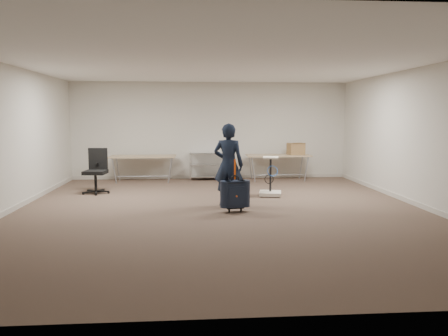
{
  "coord_description": "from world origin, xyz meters",
  "views": [
    {
      "loc": [
        -0.56,
        -8.25,
        1.82
      ],
      "look_at": [
        0.08,
        0.3,
        0.8
      ],
      "focal_mm": 35.0,
      "sensor_mm": 36.0,
      "label": 1
    }
  ],
  "objects": [
    {
      "name": "wire_shelf",
      "position": [
        0.0,
        4.2,
        0.44
      ],
      "size": [
        1.22,
        0.47,
        0.8
      ],
      "color": "silver",
      "rests_on": "ground"
    },
    {
      "name": "person",
      "position": [
        0.19,
        0.53,
        0.84
      ],
      "size": [
        0.71,
        0.57,
        1.68
      ],
      "primitive_type": "imported",
      "rotation": [
        0.0,
        0.0,
        2.83
      ],
      "color": "black",
      "rests_on": "ground"
    },
    {
      "name": "room_shell",
      "position": [
        0.0,
        1.38,
        0.05
      ],
      "size": [
        8.0,
        9.0,
        9.0
      ],
      "color": "beige",
      "rests_on": "ground"
    },
    {
      "name": "ground",
      "position": [
        0.0,
        0.0,
        0.0
      ],
      "size": [
        9.0,
        9.0,
        0.0
      ],
      "primitive_type": "plane",
      "color": "#4F3A30",
      "rests_on": "ground"
    },
    {
      "name": "office_chair",
      "position": [
        -2.82,
        2.21,
        0.32
      ],
      "size": [
        0.64,
        0.64,
        1.06
      ],
      "color": "black",
      "rests_on": "ground"
    },
    {
      "name": "cardboard_box",
      "position": [
        2.42,
        3.98,
        0.9
      ],
      "size": [
        0.5,
        0.41,
        0.33
      ],
      "primitive_type": "cube",
      "rotation": [
        0.0,
        0.0,
        0.2
      ],
      "color": "olive",
      "rests_on": "folding_table_right"
    },
    {
      "name": "folding_table_left",
      "position": [
        -1.9,
        3.95,
        0.68
      ],
      "size": [
        1.8,
        0.75,
        0.73
      ],
      "color": "tan",
      "rests_on": "ground"
    },
    {
      "name": "folding_table_right",
      "position": [
        1.9,
        3.95,
        0.68
      ],
      "size": [
        1.8,
        0.75,
        0.73
      ],
      "color": "tan",
      "rests_on": "ground"
    },
    {
      "name": "equipment_cart",
      "position": [
        1.24,
        1.53,
        0.24
      ],
      "size": [
        0.58,
        0.58,
        0.9
      ],
      "color": "beige",
      "rests_on": "ground"
    },
    {
      "name": "suitcase",
      "position": [
        0.27,
        -0.1,
        0.35
      ],
      "size": [
        0.4,
        0.27,
        1.02
      ],
      "color": "black",
      "rests_on": "ground"
    }
  ]
}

